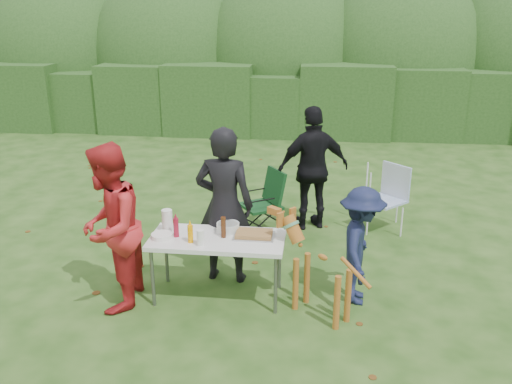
# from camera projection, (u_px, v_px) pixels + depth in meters

# --- Properties ---
(ground) EXTENTS (80.00, 80.00, 0.00)m
(ground) POSITION_uv_depth(u_px,v_px,m) (223.00, 286.00, 6.48)
(ground) COLOR #1E4211
(hedge_row) EXTENTS (22.00, 1.40, 1.70)m
(hedge_row) POSITION_uv_depth(u_px,v_px,m) (277.00, 100.00, 13.69)
(hedge_row) COLOR #23471C
(hedge_row) RESTS_ON ground
(shrub_backdrop) EXTENTS (20.00, 2.60, 3.20)m
(shrub_backdrop) POSITION_uv_depth(u_px,v_px,m) (282.00, 63.00, 14.94)
(shrub_backdrop) COLOR #3D6628
(shrub_backdrop) RESTS_ON ground
(folding_table) EXTENTS (1.50, 0.70, 0.74)m
(folding_table) POSITION_uv_depth(u_px,v_px,m) (217.00, 242.00, 6.04)
(folding_table) COLOR silver
(folding_table) RESTS_ON ground
(person_cook) EXTENTS (0.72, 0.50, 1.90)m
(person_cook) POSITION_uv_depth(u_px,v_px,m) (225.00, 206.00, 6.37)
(person_cook) COLOR black
(person_cook) RESTS_ON ground
(person_red_jacket) EXTENTS (0.76, 0.95, 1.86)m
(person_red_jacket) POSITION_uv_depth(u_px,v_px,m) (110.00, 228.00, 5.79)
(person_red_jacket) COLOR red
(person_red_jacket) RESTS_ON ground
(person_black_puffy) EXTENTS (1.16, 0.80, 1.83)m
(person_black_puffy) POSITION_uv_depth(u_px,v_px,m) (313.00, 169.00, 7.89)
(person_black_puffy) COLOR black
(person_black_puffy) RESTS_ON ground
(child) EXTENTS (0.59, 0.92, 1.35)m
(child) POSITION_uv_depth(u_px,v_px,m) (361.00, 246.00, 5.97)
(child) COLOR #161D3E
(child) RESTS_ON ground
(dog) EXTENTS (1.15, 1.03, 1.05)m
(dog) POSITION_uv_depth(u_px,v_px,m) (322.00, 271.00, 5.72)
(dog) COLOR #A56022
(dog) RESTS_ON ground
(camping_chair) EXTENTS (0.82, 0.82, 0.94)m
(camping_chair) POSITION_uv_depth(u_px,v_px,m) (261.00, 202.00, 7.84)
(camping_chair) COLOR #113B19
(camping_chair) RESTS_ON ground
(lawn_chair) EXTENTS (0.81, 0.81, 0.97)m
(lawn_chair) POSITION_uv_depth(u_px,v_px,m) (384.00, 198.00, 7.97)
(lawn_chair) COLOR #4770B2
(lawn_chair) RESTS_ON ground
(food_tray) EXTENTS (0.45, 0.30, 0.02)m
(food_tray) POSITION_uv_depth(u_px,v_px,m) (254.00, 236.00, 6.04)
(food_tray) COLOR #B7B7BA
(food_tray) RESTS_ON folding_table
(focaccia_bread) EXTENTS (0.40, 0.26, 0.04)m
(focaccia_bread) POSITION_uv_depth(u_px,v_px,m) (254.00, 234.00, 6.03)
(focaccia_bread) COLOR #9E703C
(focaccia_bread) RESTS_ON food_tray
(mustard_bottle) EXTENTS (0.06, 0.06, 0.20)m
(mustard_bottle) POSITION_uv_depth(u_px,v_px,m) (190.00, 234.00, 5.87)
(mustard_bottle) COLOR #FDA101
(mustard_bottle) RESTS_ON folding_table
(ketchup_bottle) EXTENTS (0.06, 0.06, 0.22)m
(ketchup_bottle) POSITION_uv_depth(u_px,v_px,m) (176.00, 227.00, 6.01)
(ketchup_bottle) COLOR maroon
(ketchup_bottle) RESTS_ON folding_table
(beer_bottle) EXTENTS (0.06, 0.06, 0.24)m
(beer_bottle) POSITION_uv_depth(u_px,v_px,m) (223.00, 227.00, 5.99)
(beer_bottle) COLOR #47230F
(beer_bottle) RESTS_ON folding_table
(paper_towel_roll) EXTENTS (0.12, 0.12, 0.26)m
(paper_towel_roll) POSITION_uv_depth(u_px,v_px,m) (167.00, 221.00, 6.14)
(paper_towel_roll) COLOR white
(paper_towel_roll) RESTS_ON folding_table
(cup_stack) EXTENTS (0.08, 0.08, 0.18)m
(cup_stack) POSITION_uv_depth(u_px,v_px,m) (201.00, 238.00, 5.80)
(cup_stack) COLOR white
(cup_stack) RESTS_ON folding_table
(pasta_bowl) EXTENTS (0.26, 0.26, 0.10)m
(pasta_bowl) POSITION_uv_depth(u_px,v_px,m) (228.00, 227.00, 6.17)
(pasta_bowl) COLOR silver
(pasta_bowl) RESTS_ON folding_table
(plate_stack) EXTENTS (0.24, 0.24, 0.05)m
(plate_stack) POSITION_uv_depth(u_px,v_px,m) (162.00, 236.00, 6.00)
(plate_stack) COLOR white
(plate_stack) RESTS_ON folding_table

